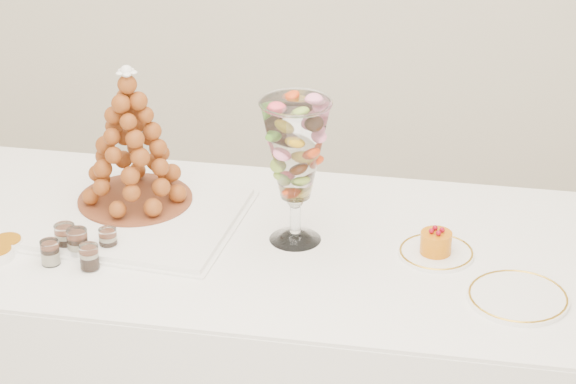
# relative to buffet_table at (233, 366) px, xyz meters

# --- Properties ---
(buffet_table) EXTENTS (2.25, 1.02, 0.83)m
(buffet_table) POSITION_rel_buffet_table_xyz_m (0.00, 0.00, 0.00)
(buffet_table) COLOR white
(buffet_table) RESTS_ON ground
(lace_tray) EXTENTS (0.69, 0.56, 0.02)m
(lace_tray) POSITION_rel_buffet_table_xyz_m (-0.31, 0.07, 0.43)
(lace_tray) COLOR white
(lace_tray) RESTS_ON buffet_table
(macaron_vase) EXTENTS (0.18, 0.18, 0.39)m
(macaron_vase) POSITION_rel_buffet_table_xyz_m (0.18, 0.01, 0.67)
(macaron_vase) COLOR white
(macaron_vase) RESTS_ON buffet_table
(cake_plate) EXTENTS (0.20, 0.20, 0.01)m
(cake_plate) POSITION_rel_buffet_table_xyz_m (0.55, -0.03, 0.42)
(cake_plate) COLOR white
(cake_plate) RESTS_ON buffet_table
(spare_plate) EXTENTS (0.25, 0.25, 0.01)m
(spare_plate) POSITION_rel_buffet_table_xyz_m (0.74, -0.22, 0.42)
(spare_plate) COLOR white
(spare_plate) RESTS_ON buffet_table
(verrine_a) EXTENTS (0.07, 0.07, 0.07)m
(verrine_a) POSITION_rel_buffet_table_xyz_m (-0.41, -0.11, 0.45)
(verrine_a) COLOR white
(verrine_a) RESTS_ON buffet_table
(verrine_b) EXTENTS (0.05, 0.05, 0.07)m
(verrine_b) POSITION_rel_buffet_table_xyz_m (-0.37, -0.13, 0.45)
(verrine_b) COLOR white
(verrine_b) RESTS_ON buffet_table
(verrine_c) EXTENTS (0.05, 0.05, 0.06)m
(verrine_c) POSITION_rel_buffet_table_xyz_m (-0.30, -0.11, 0.45)
(verrine_c) COLOR white
(verrine_c) RESTS_ON buffet_table
(verrine_d) EXTENTS (0.06, 0.06, 0.06)m
(verrine_d) POSITION_rel_buffet_table_xyz_m (-0.43, -0.18, 0.45)
(verrine_d) COLOR white
(verrine_d) RESTS_ON buffet_table
(verrine_e) EXTENTS (0.05, 0.05, 0.07)m
(verrine_e) POSITION_rel_buffet_table_xyz_m (-0.32, -0.20, 0.45)
(verrine_e) COLOR white
(verrine_e) RESTS_ON buffet_table
(ramekin_back) EXTENTS (0.08, 0.08, 0.02)m
(ramekin_back) POSITION_rel_buffet_table_xyz_m (-0.56, -0.12, 0.43)
(ramekin_back) COLOR white
(ramekin_back) RESTS_ON buffet_table
(croquembouche) EXTENTS (0.33, 0.33, 0.40)m
(croquembouche) POSITION_rel_buffet_table_xyz_m (-0.29, 0.14, 0.63)
(croquembouche) COLOR brown
(croquembouche) RESTS_ON lace_tray
(mousse_cake) EXTENTS (0.08, 0.08, 0.07)m
(mousse_cake) POSITION_rel_buffet_table_xyz_m (0.54, -0.03, 0.46)
(mousse_cake) COLOR #CA6909
(mousse_cake) RESTS_ON cake_plate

